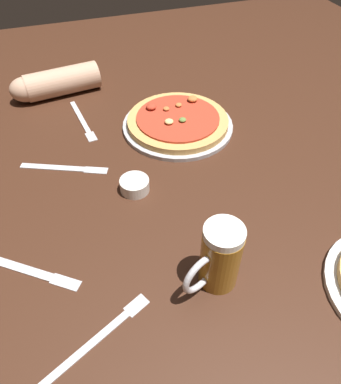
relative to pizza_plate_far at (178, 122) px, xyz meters
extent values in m
cube|color=#3D2114|center=(-0.11, -0.27, -0.03)|extent=(2.40, 2.40, 0.03)
cylinder|color=#B2B2B7|center=(0.00, 0.00, -0.01)|extent=(0.32, 0.32, 0.01)
cylinder|color=tan|center=(0.00, 0.00, 0.00)|extent=(0.29, 0.29, 0.02)
cylinder|color=#B73823|center=(0.00, 0.00, 0.02)|extent=(0.24, 0.24, 0.01)
ellipsoid|color=#DBC67A|center=(-0.03, -0.02, 0.03)|extent=(0.02, 0.02, 0.01)
ellipsoid|color=#C67038|center=(-0.02, 0.04, 0.02)|extent=(0.02, 0.02, 0.01)
ellipsoid|color=#B73823|center=(-0.06, 0.06, 0.03)|extent=(0.03, 0.03, 0.02)
ellipsoid|color=#C67038|center=(0.07, 0.07, 0.03)|extent=(0.03, 0.03, 0.02)
ellipsoid|color=#C67038|center=(0.02, 0.05, 0.02)|extent=(0.02, 0.02, 0.01)
ellipsoid|color=olive|center=(0.00, -0.03, 0.02)|extent=(0.02, 0.02, 0.01)
cylinder|color=#9E6619|center=(-0.09, -0.51, 0.05)|extent=(0.08, 0.08, 0.13)
cylinder|color=white|center=(-0.09, -0.51, 0.12)|extent=(0.07, 0.07, 0.02)
torus|color=silver|center=(-0.14, -0.53, 0.05)|extent=(0.08, 0.04, 0.09)
cylinder|color=silver|center=(-0.19, -0.22, 0.00)|extent=(0.07, 0.07, 0.03)
cube|color=silver|center=(-0.27, 0.14, -0.01)|extent=(0.04, 0.19, 0.01)
cube|color=silver|center=(-0.25, 0.03, -0.01)|extent=(0.03, 0.05, 0.00)
cube|color=silver|center=(-0.46, -0.36, -0.01)|extent=(0.16, 0.12, 0.01)
cube|color=silver|center=(-0.38, -0.42, -0.01)|extent=(0.06, 0.05, 0.00)
cube|color=silver|center=(-0.36, -0.57, -0.01)|extent=(0.18, 0.10, 0.01)
cube|color=silver|center=(-0.26, -0.52, -0.01)|extent=(0.05, 0.04, 0.00)
cube|color=silver|center=(-0.36, -0.07, -0.01)|extent=(0.18, 0.09, 0.01)
cube|color=silver|center=(-0.26, -0.12, -0.01)|extent=(0.06, 0.05, 0.00)
cylinder|color=tan|center=(-0.29, 0.30, 0.03)|extent=(0.24, 0.12, 0.09)
ellipsoid|color=tan|center=(-0.41, 0.28, 0.03)|extent=(0.10, 0.08, 0.08)
camera|label=1|loc=(-0.30, -0.85, 0.62)|focal=34.46mm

